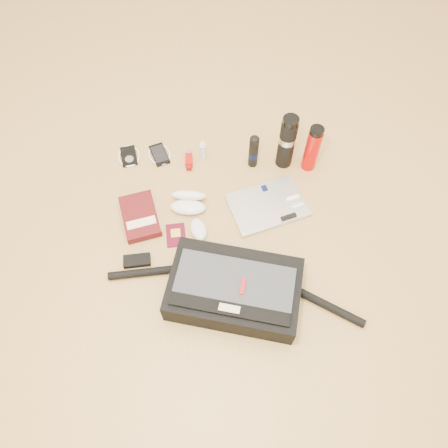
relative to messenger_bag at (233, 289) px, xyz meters
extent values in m
plane|color=tan|center=(-0.05, 0.21, -0.06)|extent=(4.00, 4.00, 0.00)
cube|color=black|center=(0.00, 0.00, 0.00)|extent=(0.53, 0.40, 0.12)
cube|color=#303237|center=(0.00, -0.01, 0.06)|extent=(0.46, 0.30, 0.01)
cube|color=black|center=(-0.02, -0.10, 0.06)|extent=(0.42, 0.14, 0.01)
cube|color=beige|center=(-0.02, -0.10, 0.06)|extent=(0.08, 0.04, 0.02)
cube|color=#BC090D|center=(0.03, -0.02, 0.06)|extent=(0.03, 0.06, 0.02)
cylinder|color=black|center=(-0.33, 0.10, -0.05)|extent=(0.29, 0.05, 0.03)
cylinder|color=black|center=(0.34, -0.06, -0.05)|extent=(0.27, 0.18, 0.03)
cube|color=black|center=(-0.37, 0.16, -0.05)|extent=(0.11, 0.06, 0.02)
cube|color=#BCBCBE|center=(0.17, 0.39, -0.05)|extent=(0.36, 0.30, 0.02)
cube|color=black|center=(0.16, 0.47, -0.04)|extent=(0.03, 0.04, 0.00)
cube|color=white|center=(0.27, 0.41, -0.04)|extent=(0.06, 0.03, 0.01)
cube|color=silver|center=(0.29, 0.37, -0.04)|extent=(0.05, 0.03, 0.01)
cube|color=black|center=(0.25, 0.32, -0.04)|extent=(0.07, 0.04, 0.01)
cube|color=#470C0F|center=(-0.37, 0.35, -0.04)|extent=(0.19, 0.24, 0.04)
cube|color=beige|center=(-0.30, 0.37, -0.04)|extent=(0.05, 0.20, 0.03)
cube|color=beige|center=(-0.36, 0.31, -0.02)|extent=(0.12, 0.06, 0.00)
cube|color=#480716|center=(-0.22, 0.27, -0.06)|extent=(0.09, 0.11, 0.00)
cube|color=gold|center=(-0.22, 0.28, -0.06)|extent=(0.04, 0.04, 0.00)
ellipsoid|color=silver|center=(-0.13, 0.28, -0.04)|extent=(0.09, 0.12, 0.03)
ellipsoid|color=white|center=(-0.17, 0.39, -0.04)|extent=(0.16, 0.09, 0.04)
ellipsoid|color=white|center=(-0.16, 0.43, -0.02)|extent=(0.16, 0.09, 0.09)
ellipsoid|color=black|center=(-0.20, 0.39, -0.04)|extent=(0.04, 0.03, 0.01)
ellipsoid|color=black|center=(-0.14, 0.38, -0.04)|extent=(0.04, 0.03, 0.01)
cylinder|color=black|center=(-0.17, 0.39, -0.03)|extent=(0.02, 0.01, 0.00)
cube|color=black|center=(-0.44, 0.68, -0.06)|extent=(0.09, 0.12, 0.01)
cylinder|color=#949497|center=(-0.43, 0.66, -0.05)|extent=(0.04, 0.04, 0.00)
torus|color=white|center=(-0.44, 0.68, -0.05)|extent=(0.11, 0.11, 0.01)
cube|color=black|center=(-0.30, 0.68, -0.06)|extent=(0.10, 0.14, 0.01)
cube|color=black|center=(-0.30, 0.68, -0.05)|extent=(0.09, 0.11, 0.00)
torus|color=silver|center=(-0.30, 0.68, -0.05)|extent=(0.13, 0.13, 0.01)
cube|color=#A30E06|center=(-0.16, 0.64, -0.05)|extent=(0.03, 0.06, 0.03)
cube|color=#9E0008|center=(-0.16, 0.60, -0.05)|extent=(0.02, 0.02, 0.02)
cylinder|color=#B1B2B4|center=(-0.16, 0.68, -0.05)|extent=(0.02, 0.04, 0.02)
cylinder|color=#ABCFEB|center=(-0.10, 0.66, -0.02)|extent=(0.04, 0.04, 0.08)
cylinder|color=white|center=(-0.10, 0.66, 0.03)|extent=(0.02, 0.02, 0.02)
cylinder|color=silver|center=(-0.10, 0.66, 0.04)|extent=(0.01, 0.01, 0.01)
cylinder|color=black|center=(0.12, 0.62, 0.02)|extent=(0.05, 0.05, 0.17)
cylinder|color=black|center=(0.12, 0.62, 0.00)|extent=(0.05, 0.05, 0.03)
ellipsoid|color=black|center=(0.12, 0.62, 0.11)|extent=(0.05, 0.05, 0.02)
cylinder|color=black|center=(0.26, 0.62, 0.06)|extent=(0.09, 0.09, 0.25)
cylinder|color=#ADADB0|center=(0.26, 0.62, 0.10)|extent=(0.09, 0.09, 0.03)
cylinder|color=black|center=(0.26, 0.62, 0.20)|extent=(0.08, 0.08, 0.03)
cylinder|color=#BB0804|center=(0.37, 0.60, 0.05)|extent=(0.08, 0.08, 0.22)
cylinder|color=black|center=(0.37, 0.60, 0.17)|extent=(0.07, 0.07, 0.02)
camera|label=1|loc=(-0.06, -0.59, 1.50)|focal=35.00mm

